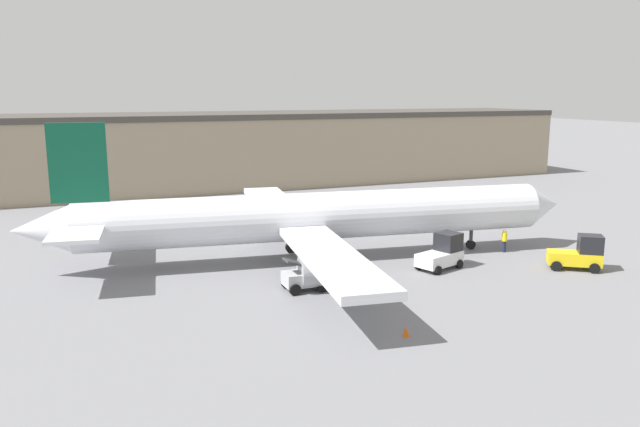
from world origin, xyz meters
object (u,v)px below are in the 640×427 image
baggage_tug (442,253)px  pushback_tug (580,254)px  safety_cone_near (406,331)px  belt_loader_truck (308,273)px  airplane (308,218)px  ground_crew_worker (504,240)px

baggage_tug → pushback_tug: 9.50m
pushback_tug → safety_cone_near: size_ratio=6.78×
belt_loader_truck → safety_cone_near: size_ratio=4.87×
airplane → belt_loader_truck: airplane is taller
ground_crew_worker → baggage_tug: baggage_tug is taller
airplane → ground_crew_worker: airplane is taller
airplane → baggage_tug: size_ratio=10.78×
airplane → safety_cone_near: bearing=-84.6°
pushback_tug → safety_cone_near: 18.35m
baggage_tug → belt_loader_truck: baggage_tug is taller
safety_cone_near → ground_crew_worker: bearing=36.7°
airplane → belt_loader_truck: (-2.63, -6.56, -2.09)m
ground_crew_worker → safety_cone_near: ground_crew_worker is taller
ground_crew_worker → belt_loader_truck: (-17.52, -2.74, 0.14)m
safety_cone_near → baggage_tug: bearing=48.3°
airplane → pushback_tug: 19.30m
pushback_tug → airplane: bearing=-174.5°
airplane → pushback_tug: (16.50, -9.79, -2.08)m
airplane → belt_loader_truck: 7.37m
pushback_tug → belt_loader_truck: bearing=-153.4°
airplane → pushback_tug: bearing=-22.0°
baggage_tug → belt_loader_truck: (-10.56, -0.86, 0.01)m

